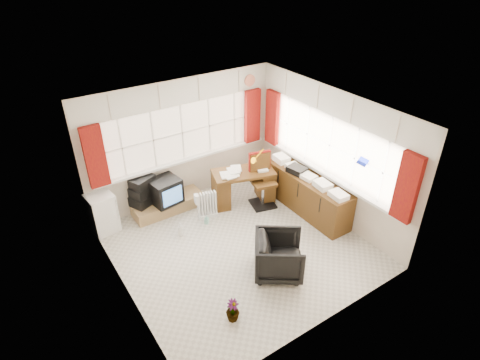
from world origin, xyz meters
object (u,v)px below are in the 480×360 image
object	(u,v)px
credenza	(307,193)
task_chair	(261,177)
desk	(243,185)
radiator	(207,207)
desk_lamp	(260,155)
tv_bench	(168,205)
crt_tv	(165,191)
mini_fridge	(102,213)
office_chair	(279,256)

from	to	relation	value
credenza	task_chair	bearing A→B (deg)	128.00
desk	radiator	xyz separation A→B (m)	(-0.89, -0.07, -0.16)
desk_lamp	task_chair	bearing A→B (deg)	-110.88
credenza	tv_bench	distance (m)	2.75
desk	crt_tv	size ratio (longest dim) A/B	2.22
tv_bench	crt_tv	xyz separation A→B (m)	(-0.05, -0.05, 0.37)
radiator	mini_fridge	xyz separation A→B (m)	(-1.78, 0.71, 0.15)
mini_fridge	desk_lamp	bearing A→B (deg)	-14.05
desk	mini_fridge	distance (m)	2.75
tv_bench	radiator	bearing A→B (deg)	-50.19
office_chair	crt_tv	distance (m)	2.66
radiator	mini_fridge	bearing A→B (deg)	158.11
desk_lamp	credenza	xyz separation A→B (m)	(0.53, -0.85, -0.62)
desk_lamp	credenza	world-z (taller)	desk_lamp
credenza	mini_fridge	xyz separation A→B (m)	(-3.53, 1.60, -0.02)
task_chair	credenza	distance (m)	0.95
tv_bench	crt_tv	world-z (taller)	crt_tv
crt_tv	desk	bearing A→B (deg)	-19.15
task_chair	mini_fridge	distance (m)	3.08
task_chair	radiator	size ratio (longest dim) A/B	1.99
office_chair	credenza	size ratio (longest dim) A/B	0.38
radiator	mini_fridge	size ratio (longest dim) A/B	0.73
desk_lamp	crt_tv	distance (m)	1.97
crt_tv	task_chair	bearing A→B (deg)	-22.63
tv_bench	mini_fridge	distance (m)	1.28
desk	office_chair	world-z (taller)	desk
desk_lamp	credenza	bearing A→B (deg)	-57.92
office_chair	desk_lamp	bearing A→B (deg)	7.61
task_chair	radiator	bearing A→B (deg)	172.82
task_chair	crt_tv	bearing A→B (deg)	157.37
desk	credenza	bearing A→B (deg)	-48.14
crt_tv	mini_fridge	distance (m)	1.21
radiator	crt_tv	world-z (taller)	crt_tv
task_chair	desk	bearing A→B (deg)	142.03
office_chair	credenza	world-z (taller)	credenza
desk	mini_fridge	world-z (taller)	mini_fridge
credenza	mini_fridge	world-z (taller)	credenza
radiator	credenza	world-z (taller)	credenza
task_chair	crt_tv	world-z (taller)	task_chair
task_chair	crt_tv	xyz separation A→B (m)	(-1.75, 0.73, -0.09)
task_chair	radiator	xyz separation A→B (m)	(-1.17, 0.15, -0.36)
desk	crt_tv	world-z (taller)	crt_tv
desk_lamp	desk	bearing A→B (deg)	161.79
task_chair	mini_fridge	bearing A→B (deg)	163.71
credenza	radiator	bearing A→B (deg)	153.16
radiator	credenza	distance (m)	1.97
desk	mini_fridge	bearing A→B (deg)	166.46
task_chair	office_chair	bearing A→B (deg)	-118.22
radiator	tv_bench	xyz separation A→B (m)	(-0.53, 0.63, -0.10)
credenza	mini_fridge	distance (m)	3.87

